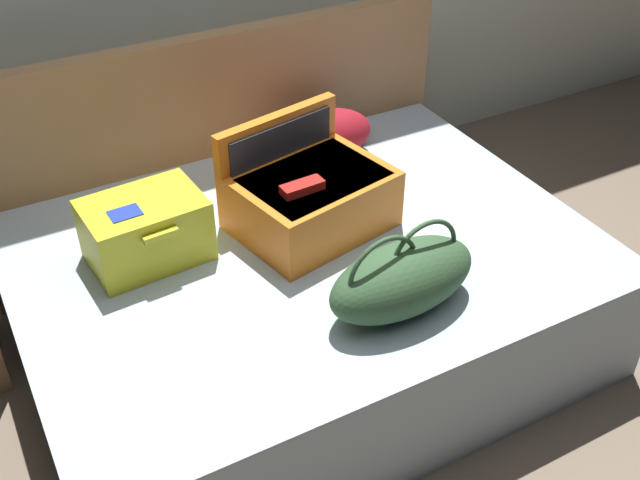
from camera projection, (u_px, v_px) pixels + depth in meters
ground_plane at (357, 410)px, 2.80m from camera, size 12.00×12.00×0.00m
bed at (306, 297)px, 2.94m from camera, size 2.06×1.52×0.49m
headboard at (221, 146)px, 3.34m from camera, size 2.10×0.08×1.02m
hard_case_large at (310, 195)px, 2.82m from camera, size 0.62×0.53×0.39m
hard_case_medium at (146, 230)px, 2.67m from camera, size 0.42×0.33×0.24m
duffel_bag at (402, 278)px, 2.45m from camera, size 0.55×0.30×0.31m
pillow_near_headboard at (327, 134)px, 3.26m from camera, size 0.42×0.28×0.21m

